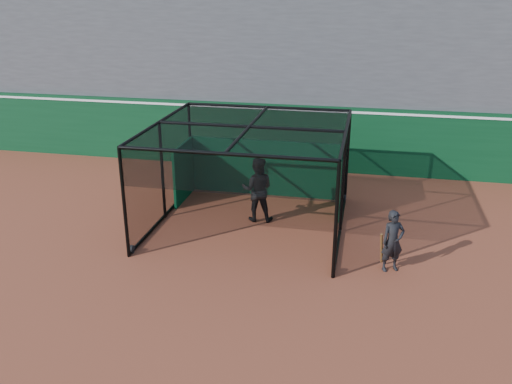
# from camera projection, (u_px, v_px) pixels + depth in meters

# --- Properties ---
(ground) EXTENTS (120.00, 120.00, 0.00)m
(ground) POSITION_uv_depth(u_px,v_px,m) (230.00, 272.00, 13.50)
(ground) COLOR brown
(ground) RESTS_ON ground
(outfield_wall) EXTENTS (50.00, 0.50, 2.50)m
(outfield_wall) POSITION_uv_depth(u_px,v_px,m) (285.00, 135.00, 20.81)
(outfield_wall) COLOR #0A391B
(outfield_wall) RESTS_ON ground
(grandstand) EXTENTS (50.00, 7.85, 8.95)m
(grandstand) POSITION_uv_depth(u_px,v_px,m) (300.00, 40.00, 23.12)
(grandstand) COLOR #4C4C4F
(grandstand) RESTS_ON ground
(batting_cage) EXTENTS (5.44, 5.41, 2.99)m
(batting_cage) POSITION_uv_depth(u_px,v_px,m) (250.00, 177.00, 15.66)
(batting_cage) COLOR black
(batting_cage) RESTS_ON ground
(batter) EXTENTS (1.03, 0.85, 1.97)m
(batter) POSITION_uv_depth(u_px,v_px,m) (257.00, 189.00, 16.15)
(batter) COLOR black
(batter) RESTS_ON ground
(on_deck_player) EXTENTS (0.69, 0.59, 1.59)m
(on_deck_player) POSITION_uv_depth(u_px,v_px,m) (393.00, 241.00, 13.31)
(on_deck_player) COLOR black
(on_deck_player) RESTS_ON ground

